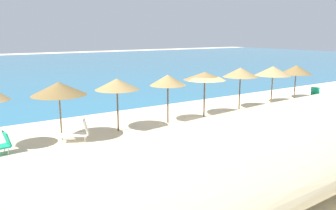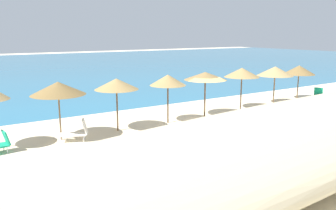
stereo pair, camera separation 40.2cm
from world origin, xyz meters
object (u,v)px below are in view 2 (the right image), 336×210
Objects in this scene: beach_umbrella_4 at (205,76)px; beach_umbrella_7 at (299,70)px; beach_umbrella_3 at (168,80)px; lounge_chair_2 at (317,96)px; beach_umbrella_5 at (242,73)px; lounge_chair_1 at (77,132)px; cooler_box at (317,105)px; beach_umbrella_1 at (58,88)px; beach_umbrella_2 at (116,84)px; beach_ball at (153,135)px; beach_umbrella_6 at (275,71)px.

beach_umbrella_7 is at bearing 3.01° from beach_umbrella_4.
beach_umbrella_3 is 13.51m from lounge_chair_2.
beach_umbrella_5 reaches higher than lounge_chair_2.
lounge_chair_1 is 16.64m from cooler_box.
beach_umbrella_7 is (18.46, 0.38, -0.21)m from beach_umbrella_1.
beach_umbrella_3 is 5.89× the size of cooler_box.
beach_ball is at bearing -68.42° from beach_umbrella_2.
lounge_chair_2 is (13.34, -0.59, -2.10)m from beach_umbrella_3.
beach_umbrella_5 is at bearing 179.02° from beach_umbrella_6.
beach_umbrella_1 is at bearing -178.81° from beach_umbrella_7.
beach_umbrella_2 is at bearing 179.11° from beach_umbrella_3.
beach_umbrella_7 is at bearing 1.19° from beach_umbrella_1.
beach_umbrella_5 is 11.87m from lounge_chair_1.
beach_ball is at bearing -169.86° from beach_umbrella_7.
beach_umbrella_2 is (3.01, -0.04, -0.03)m from beach_umbrella_1.
beach_umbrella_2 is 12.45m from beach_umbrella_6.
beach_umbrella_6 is 1.73× the size of lounge_chair_2.
beach_umbrella_3 is at bearing 43.06° from beach_ball.
beach_ball is (-4.98, -2.10, -2.40)m from beach_umbrella_4.
beach_umbrella_2 is at bearing 171.06° from cooler_box.
beach_ball is (-15.63, -1.55, -0.24)m from lounge_chair_2.
lounge_chair_1 reaches higher than beach_ball.
beach_umbrella_3 is at bearing -178.60° from beach_umbrella_6.
beach_umbrella_1 reaches higher than beach_umbrella_2.
beach_umbrella_5 is 6.24m from beach_umbrella_7.
beach_umbrella_3 is 0.99× the size of beach_umbrella_5.
beach_ball is at bearing 179.86° from cooler_box.
cooler_box is at bearing 96.39° from lounge_chair_2.
beach_umbrella_1 reaches higher than beach_ball.
beach_ball is (-2.29, -2.14, -2.35)m from beach_umbrella_3.
cooler_box is (14.12, -2.22, -2.31)m from beach_umbrella_2.
beach_umbrella_3 is 1.00× the size of beach_umbrella_4.
beach_umbrella_3 is at bearing -0.81° from beach_umbrella_1.
beach_umbrella_5 reaches higher than beach_umbrella_2.
beach_umbrella_3 reaches higher than lounge_chair_1.
beach_umbrella_6 reaches higher than lounge_chair_1.
beach_umbrella_3 reaches higher than beach_umbrella_2.
cooler_box is at bearing -0.14° from beach_ball.
lounge_chair_2 reaches higher than beach_ball.
lounge_chair_1 is at bearing -175.77° from beach_umbrella_5.
beach_umbrella_4 is 9.63m from beach_umbrella_7.
beach_umbrella_4 is at bearing -61.83° from lounge_chair_1.
cooler_box is (13.26, -0.03, 0.05)m from beach_ball.
beach_ball is at bearing -157.09° from beach_umbrella_4.
beach_umbrella_3 is (6.16, -0.09, -0.05)m from beach_umbrella_1.
lounge_chair_2 is (19.50, -0.67, -2.15)m from beach_umbrella_1.
beach_umbrella_4 is (2.69, -0.04, 0.06)m from beach_umbrella_3.
beach_umbrella_5 is at bearing 153.41° from cooler_box.
beach_umbrella_1 is 9.79× the size of beach_ball.
beach_umbrella_1 is 1.79× the size of lounge_chair_2.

